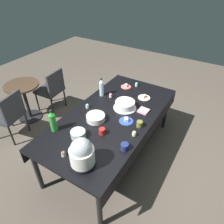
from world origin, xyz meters
TOP-DOWN VIEW (x-y plane):
  - ground at (0.00, 0.00)m, footprint 9.00×9.00m
  - potluck_table at (0.00, 0.00)m, footprint 2.20×1.10m
  - frosted_layer_cake at (0.24, -0.07)m, footprint 0.33×0.33m
  - slow_cooker at (-0.88, -0.19)m, footprint 0.27×0.27m
  - glass_salad_bowl at (-0.58, 0.12)m, footprint 0.18×0.18m
  - ceramic_snack_bowl at (-0.21, 0.13)m, footprint 0.25×0.25m
  - dessert_plate_cream at (0.63, -0.19)m, footprint 0.19×0.19m
  - dessert_plate_coral at (0.78, 0.20)m, footprint 0.17×0.17m
  - dessert_plate_cobalt at (-0.02, -0.23)m, footprint 0.19×0.19m
  - cupcake_cocoa at (-0.21, -0.44)m, footprint 0.05×0.05m
  - cupcake_mint at (0.90, 0.07)m, footprint 0.05×0.05m
  - cupcake_vanilla at (-0.90, 0.07)m, footprint 0.05×0.05m
  - cupcake_lemon at (-0.71, -0.04)m, footprint 0.05×0.05m
  - cupcake_berry at (0.38, 0.26)m, footprint 0.05×0.05m
  - cupcake_rose at (-0.04, 0.39)m, footprint 0.05×0.05m
  - soda_bottle_lime_soda at (-0.64, 0.45)m, footprint 0.08×0.08m
  - soda_bottle_water at (0.35, 0.40)m, footprint 0.07×0.07m
  - coffee_mug_navy at (-0.47, -0.45)m, footprint 0.13×0.09m
  - coffee_mug_olive at (-0.02, -0.42)m, footprint 0.12×0.08m
  - coffee_mug_red at (-0.39, -0.10)m, footprint 0.11×0.08m
  - paper_napkin_stack at (0.30, -0.34)m, footprint 0.15×0.15m
  - maroon_chair_left at (-0.54, 1.60)m, footprint 0.52×0.52m
  - maroon_chair_right at (0.41, 1.60)m, footprint 0.47×0.47m
  - round_cafe_table at (-0.05, 1.83)m, footprint 0.60×0.60m

SIDE VIEW (x-z plane):
  - ground at x=0.00m, z-range 0.00..0.00m
  - maroon_chair_left at x=-0.54m, z-range 0.07..0.92m
  - maroon_chair_right at x=0.41m, z-range 0.07..0.92m
  - round_cafe_table at x=-0.05m, z-range 0.14..0.86m
  - potluck_table at x=0.00m, z-range 0.31..1.06m
  - dessert_plate_cream at x=0.63m, z-range 0.74..0.79m
  - paper_napkin_stack at x=0.30m, z-range 0.75..0.77m
  - dessert_plate_coral at x=0.78m, z-range 0.74..0.79m
  - dessert_plate_cobalt at x=-0.02m, z-range 0.74..0.79m
  - cupcake_cocoa at x=-0.21m, z-range 0.75..0.82m
  - cupcake_mint at x=0.90m, z-range 0.75..0.82m
  - cupcake_vanilla at x=-0.90m, z-range 0.75..0.82m
  - cupcake_lemon at x=-0.71m, z-range 0.75..0.82m
  - cupcake_berry at x=0.38m, z-range 0.75..0.82m
  - cupcake_rose at x=-0.04m, z-range 0.75..0.82m
  - ceramic_snack_bowl at x=-0.21m, z-range 0.75..0.83m
  - glass_salad_bowl at x=-0.58m, z-range 0.75..0.83m
  - coffee_mug_red at x=-0.39m, z-range 0.75..0.83m
  - coffee_mug_navy at x=-0.47m, z-range 0.75..0.83m
  - coffee_mug_olive at x=-0.02m, z-range 0.75..0.83m
  - frosted_layer_cake at x=0.24m, z-range 0.75..0.86m
  - soda_bottle_water at x=0.35m, z-range 0.74..1.03m
  - soda_bottle_lime_soda at x=-0.64m, z-range 0.74..1.04m
  - slow_cooker at x=-0.88m, z-range 0.74..1.09m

